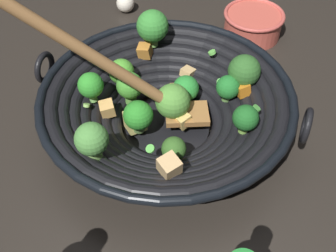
% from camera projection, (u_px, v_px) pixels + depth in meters
% --- Properties ---
extents(ground_plane, '(4.00, 4.00, 0.00)m').
position_uv_depth(ground_plane, '(167.00, 130.00, 0.71)').
color(ground_plane, '#28231E').
extents(wok, '(0.40, 0.44, 0.26)m').
position_uv_depth(wok, '(166.00, 105.00, 0.67)').
color(wok, black).
rests_on(wok, ground).
extents(prep_bowl, '(0.13, 0.13, 0.05)m').
position_uv_depth(prep_bowl, '(253.00, 23.00, 0.88)').
color(prep_bowl, '#D15647').
rests_on(prep_bowl, ground).
extents(garlic_bulb, '(0.04, 0.04, 0.04)m').
position_uv_depth(garlic_bulb, '(125.00, 3.00, 0.95)').
color(garlic_bulb, silver).
rests_on(garlic_bulb, ground).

